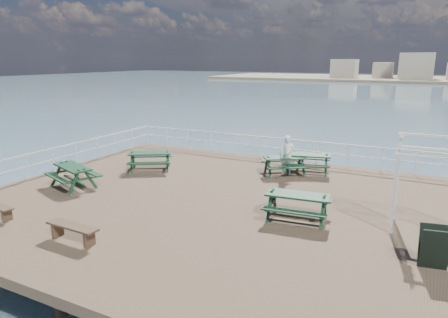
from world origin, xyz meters
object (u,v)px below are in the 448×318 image
flat_bench_near (73,229)px  picnic_table_b (307,159)px  picnic_table_d (73,172)px  person (287,155)px  picnic_table_a (150,157)px  picnic_table_e (297,201)px  trellis_arbor (436,191)px  picnic_table_c (285,162)px

flat_bench_near → picnic_table_b: bearing=70.2°
picnic_table_d → person: bearing=57.3°
picnic_table_a → picnic_table_b: (6.59, 2.82, 0.02)m
picnic_table_e → trellis_arbor: (3.83, 0.85, 0.68)m
picnic_table_a → picnic_table_b: 7.17m
picnic_table_c → picnic_table_e: (2.02, -4.80, 0.05)m
picnic_table_d → trellis_arbor: bearing=26.7°
picnic_table_a → picnic_table_e: 8.22m
picnic_table_e → trellis_arbor: size_ratio=0.73×
picnic_table_b → picnic_table_e: 5.60m
picnic_table_b → trellis_arbor: 6.86m
trellis_arbor → flat_bench_near: bearing=-150.9°
picnic_table_e → picnic_table_b: bearing=96.1°
picnic_table_b → picnic_table_d: size_ratio=0.96×
picnic_table_c → trellis_arbor: size_ratio=0.80×
picnic_table_e → trellis_arbor: trellis_arbor is taller
picnic_table_b → person: bearing=-147.3°
picnic_table_b → picnic_table_d: 10.00m
picnic_table_d → picnic_table_e: picnic_table_e is taller
picnic_table_b → picnic_table_c: size_ratio=0.98×
picnic_table_a → picnic_table_c: size_ratio=1.05×
picnic_table_a → trellis_arbor: size_ratio=0.84×
picnic_table_e → trellis_arbor: bearing=6.4°
picnic_table_a → trellis_arbor: 11.77m
flat_bench_near → trellis_arbor: size_ratio=0.59×
picnic_table_a → trellis_arbor: bearing=-40.4°
picnic_table_b → picnic_table_e: picnic_table_b is taller
flat_bench_near → picnic_table_a: bearing=112.6°
picnic_table_c → picnic_table_d: picnic_table_d is taller
picnic_table_c → picnic_table_d: (-6.99, -5.54, 0.05)m
picnic_table_c → picnic_table_d: 8.92m
picnic_table_a → person: bearing=-12.0°
picnic_table_a → flat_bench_near: bearing=-101.1°
picnic_table_c → picnic_table_b: bearing=4.7°
trellis_arbor → picnic_table_b: bearing=136.2°
person → flat_bench_near: bearing=-114.4°
picnic_table_e → person: size_ratio=1.22×
picnic_table_c → person: person is taller
flat_bench_near → person: size_ratio=0.98×
picnic_table_a → picnic_table_c: 6.14m
picnic_table_b → flat_bench_near: 10.62m
picnic_table_b → picnic_table_d: (-7.83, -6.22, -0.01)m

